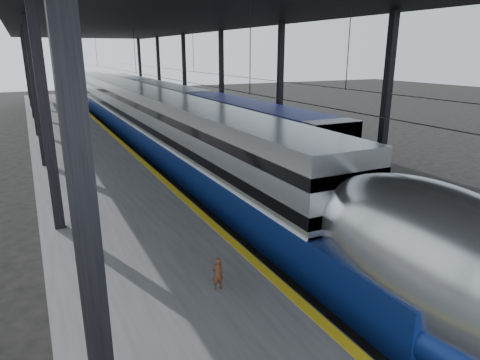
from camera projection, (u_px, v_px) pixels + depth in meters
ground at (265, 278)px, 14.08m from camera, size 160.00×160.00×0.00m
platform at (79, 152)px, 29.61m from camera, size 6.00×80.00×1.00m
yellow_strip at (119, 141)px, 30.65m from camera, size 0.30×80.00×0.01m
rails at (188, 147)px, 33.13m from camera, size 6.52×80.00×0.16m
canopy at (148, 22)px, 29.42m from camera, size 18.00×75.00×9.47m
tgv_train at (145, 118)px, 34.02m from camera, size 3.07×65.20×4.40m
second_train at (170, 104)px, 44.37m from camera, size 2.83×56.05×3.90m
child at (217, 274)px, 11.42m from camera, size 0.35×0.24×0.93m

